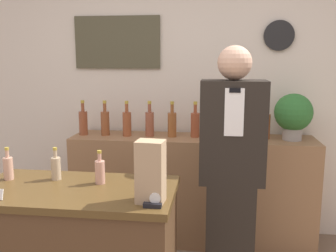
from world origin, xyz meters
TOP-DOWN VIEW (x-y plane):
  - back_wall at (-0.00, 2.00)m, footprint 5.20×0.09m
  - back_shelf at (0.15, 1.72)m, footprint 2.13×0.45m
  - shopkeeper at (0.47, 1.02)m, footprint 0.44×0.27m
  - potted_plant at (1.00, 1.72)m, footprint 0.32×0.32m
  - paper_bag at (0.03, 0.29)m, footprint 0.15×0.12m
  - tape_dispenser at (0.06, 0.23)m, footprint 0.09×0.06m
  - counter_bottle_0 at (-0.88, 0.53)m, footprint 0.06×0.06m
  - counter_bottle_1 at (-0.59, 0.57)m, footprint 0.06×0.06m
  - counter_bottle_2 at (-0.31, 0.53)m, footprint 0.06×0.06m
  - shelf_bottle_0 at (-0.83, 1.70)m, footprint 0.08×0.08m
  - shelf_bottle_1 at (-0.63, 1.71)m, footprint 0.08×0.08m
  - shelf_bottle_2 at (-0.43, 1.70)m, footprint 0.08×0.08m
  - shelf_bottle_3 at (-0.23, 1.72)m, footprint 0.08×0.08m
  - shelf_bottle_4 at (-0.03, 1.72)m, footprint 0.08×0.08m
  - shelf_bottle_5 at (0.18, 1.73)m, footprint 0.08×0.08m
  - shelf_bottle_6 at (0.38, 1.73)m, footprint 0.08×0.08m
  - shelf_bottle_7 at (0.58, 1.72)m, footprint 0.08×0.08m
  - shelf_bottle_8 at (0.78, 1.74)m, footprint 0.08×0.08m

SIDE VIEW (x-z plane):
  - back_shelf at x=0.15m, z-range 0.00..0.96m
  - shopkeeper at x=0.47m, z-range 0.00..1.73m
  - tape_dispenser at x=0.06m, z-range 0.91..0.98m
  - counter_bottle_0 at x=-0.88m, z-range 0.90..1.10m
  - counter_bottle_1 at x=-0.59m, z-range 0.90..1.10m
  - counter_bottle_2 at x=-0.31m, z-range 0.90..1.10m
  - shelf_bottle_0 at x=-0.83m, z-range 0.92..1.23m
  - shelf_bottle_1 at x=-0.63m, z-range 0.92..1.23m
  - shelf_bottle_2 at x=-0.43m, z-range 0.92..1.23m
  - shelf_bottle_3 at x=-0.23m, z-range 0.92..1.23m
  - shelf_bottle_4 at x=-0.03m, z-range 0.92..1.23m
  - shelf_bottle_5 at x=0.18m, z-range 0.92..1.23m
  - shelf_bottle_6 at x=0.38m, z-range 0.92..1.23m
  - shelf_bottle_7 at x=0.58m, z-range 0.92..1.23m
  - shelf_bottle_8 at x=0.78m, z-range 0.92..1.23m
  - paper_bag at x=0.03m, z-range 0.92..1.24m
  - potted_plant at x=1.00m, z-range 0.98..1.38m
  - back_wall at x=0.00m, z-range 0.01..2.71m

